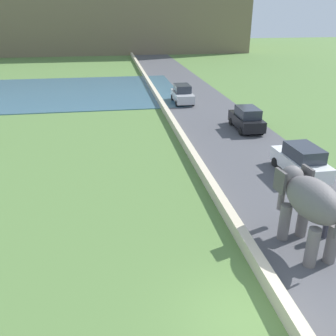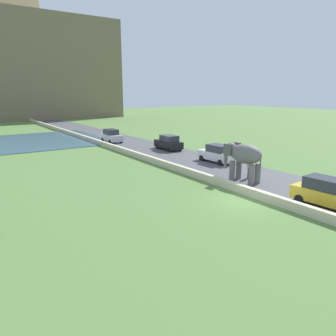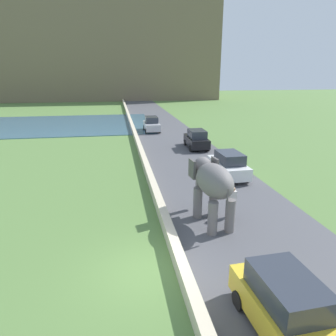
# 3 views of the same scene
# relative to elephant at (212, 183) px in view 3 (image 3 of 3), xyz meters

# --- Properties ---
(ground_plane) EXTENTS (220.00, 220.00, 0.00)m
(ground_plane) POSITION_rel_elephant_xyz_m (-3.40, -3.29, -2.04)
(ground_plane) COLOR #567A3D
(road_surface) EXTENTS (7.00, 120.00, 0.06)m
(road_surface) POSITION_rel_elephant_xyz_m (1.60, 16.71, -2.01)
(road_surface) COLOR #4C4C51
(road_surface) RESTS_ON ground
(barrier_wall) EXTENTS (0.40, 110.00, 0.59)m
(barrier_wall) POSITION_rel_elephant_xyz_m (-2.20, 14.71, -1.74)
(barrier_wall) COLOR beige
(barrier_wall) RESTS_ON ground
(lake) EXTENTS (36.00, 18.00, 0.08)m
(lake) POSITION_rel_elephant_xyz_m (-17.40, 31.21, -2.00)
(lake) COLOR #426B84
(lake) RESTS_ON ground
(hill_distant) EXTENTS (64.00, 28.00, 25.36)m
(hill_distant) POSITION_rel_elephant_xyz_m (-9.40, 79.41, 10.65)
(hill_distant) COLOR #75664C
(hill_distant) RESTS_ON ground
(elephant) EXTENTS (1.71, 3.54, 2.99)m
(elephant) POSITION_rel_elephant_xyz_m (0.00, 0.00, 0.00)
(elephant) COLOR slate
(elephant) RESTS_ON ground
(person_beside_elephant) EXTENTS (0.36, 0.22, 1.63)m
(person_beside_elephant) POSITION_rel_elephant_xyz_m (1.20, 0.38, -1.16)
(person_beside_elephant) COLOR #33333D
(person_beside_elephant) RESTS_ON ground
(car_silver) EXTENTS (1.83, 4.02, 1.80)m
(car_silver) POSITION_rel_elephant_xyz_m (0.03, 24.09, -1.14)
(car_silver) COLOR #B7B7BC
(car_silver) RESTS_ON ground
(car_black) EXTENTS (1.89, 4.05, 1.80)m
(car_black) POSITION_rel_elephant_xyz_m (3.18, 14.73, -1.14)
(car_black) COLOR black
(car_black) RESTS_ON ground
(car_yellow) EXTENTS (1.95, 4.08, 1.80)m
(car_yellow) POSITION_rel_elephant_xyz_m (0.02, -6.76, -1.14)
(car_yellow) COLOR gold
(car_yellow) RESTS_ON ground
(car_white) EXTENTS (1.89, 4.05, 1.80)m
(car_white) POSITION_rel_elephant_xyz_m (3.18, 6.25, -1.14)
(car_white) COLOR white
(car_white) RESTS_ON ground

